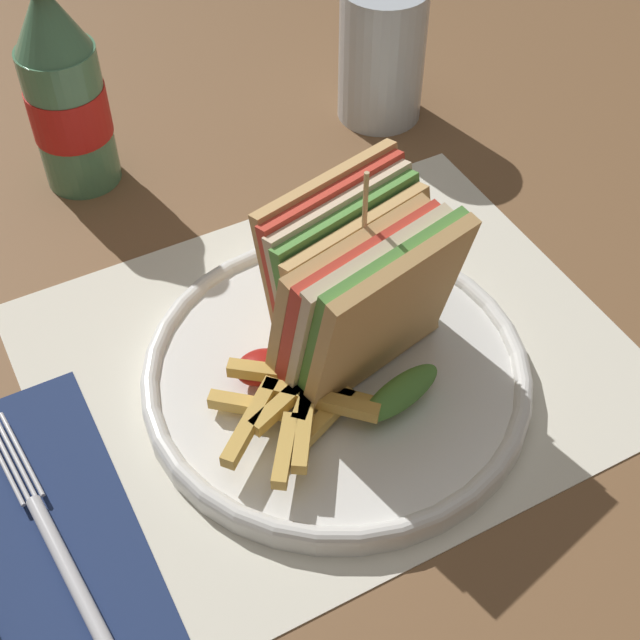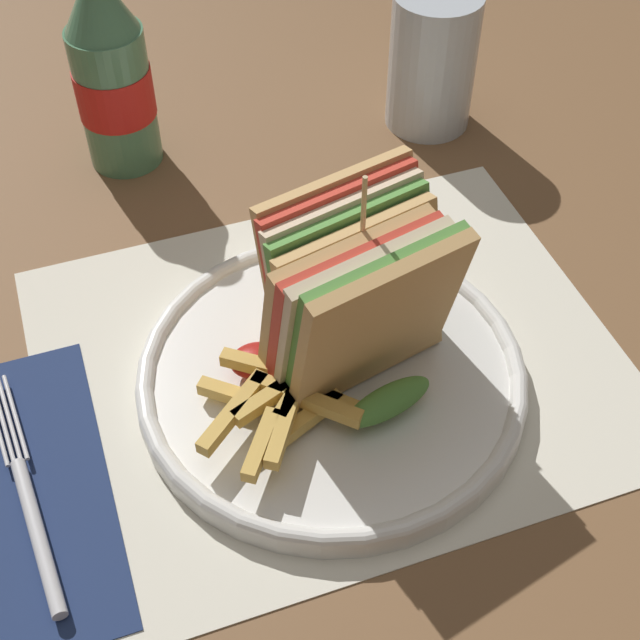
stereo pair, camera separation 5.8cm
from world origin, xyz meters
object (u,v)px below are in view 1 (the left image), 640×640
Objects in this scene: club_sandwich at (358,293)px; glass_near at (381,62)px; plate_main at (334,370)px; coke_bottle_near at (64,92)px; fork at (56,546)px.

glass_near is (0.16, 0.25, -0.02)m from club_sandwich.
coke_bottle_near is (-0.08, 0.29, 0.07)m from plate_main.
coke_bottle_near reaches higher than glass_near.
coke_bottle_near is 0.27m from glass_near.
fork is at bearing -142.89° from glass_near.
glass_near reaches higher than fork.
fork is at bearing -169.32° from plate_main.
fork is at bearing -110.26° from coke_bottle_near.
glass_near is at bearing -7.57° from coke_bottle_near.
plate_main is 0.06m from club_sandwich.
glass_near is (0.18, 0.25, 0.04)m from plate_main.
fork is (-0.20, -0.04, -0.00)m from plate_main.
plate_main is 1.34× the size of coke_bottle_near.
fork is at bearing -169.45° from club_sandwich.
plate_main is at bearing -170.94° from club_sandwich.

